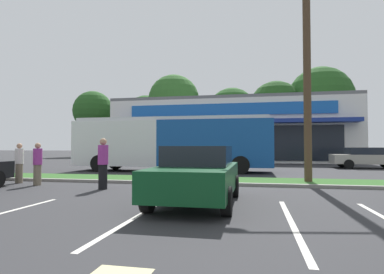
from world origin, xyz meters
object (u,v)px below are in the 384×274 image
pedestrian_by_pole (19,163)px  pedestrian_mid (103,164)px  city_bus (172,142)px  car_2 (198,174)px  utility_pole (303,38)px  car_5 (366,158)px  pedestrian_near_bench (38,164)px

pedestrian_by_pole → pedestrian_mid: pedestrian_mid is taller
city_bus → pedestrian_mid: city_bus is taller
city_bus → pedestrian_by_pole: size_ratio=7.31×
car_2 → pedestrian_mid: bearing=-118.7°
pedestrian_mid → car_2: bearing=112.8°
utility_pole → car_5: 13.14m
utility_pole → pedestrian_mid: 9.20m
utility_pole → pedestrian_mid: bearing=-158.2°
car_5 → car_2: bearing=-120.2°
city_bus → car_2: bearing=108.1°
city_bus → pedestrian_near_bench: city_bus is taller
city_bus → pedestrian_near_bench: size_ratio=7.27×
pedestrian_mid → car_5: bearing=-172.0°
city_bus → car_2: 10.88m
pedestrian_near_bench → pedestrian_mid: bearing=-31.6°
pedestrian_near_bench → pedestrian_by_pole: pedestrian_near_bench is taller
city_bus → car_5: (12.56, 5.38, -1.02)m
city_bus → pedestrian_near_bench: bearing=65.9°
car_2 → pedestrian_mid: size_ratio=2.40×
pedestrian_by_pole → car_2: bearing=-51.9°
utility_pole → pedestrian_by_pole: size_ratio=6.73×
utility_pole → car_5: (5.67, 10.69, -5.11)m
pedestrian_near_bench → pedestrian_mid: size_ratio=0.92×
pedestrian_by_pole → pedestrian_mid: 4.40m
utility_pole → pedestrian_near_bench: bearing=-167.1°
car_2 → pedestrian_near_bench: pedestrian_near_bench is taller
city_bus → car_2: size_ratio=2.78×
car_2 → pedestrian_near_bench: size_ratio=2.61×
pedestrian_mid → city_bus: bearing=-130.6°
pedestrian_near_bench → car_2: bearing=-42.4°
car_2 → car_5: 18.09m
car_5 → pedestrian_mid: pedestrian_mid is taller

